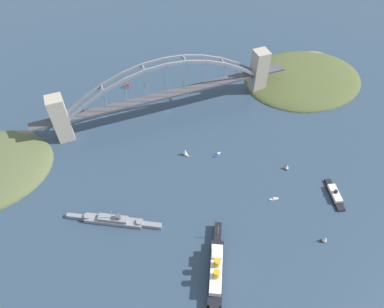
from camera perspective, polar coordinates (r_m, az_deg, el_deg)
ground_plane at (r=417.72m, az=-3.93°, el=6.85°), size 1400.00×1400.00×0.00m
harbor_arch_bridge at (r=399.46m, az=-4.14°, el=9.91°), size 296.21×16.40×69.27m
headland_west_shore at (r=488.48m, az=17.50°, el=11.54°), size 153.74×125.64×20.05m
ocean_liner at (r=294.23m, az=3.88°, el=-18.44°), size 45.08×82.16×21.16m
naval_cruiser at (r=325.71m, az=-12.42°, el=-10.40°), size 77.71×44.73×17.62m
harbor_ferry_steamer at (r=360.78m, az=22.02°, el=-6.05°), size 15.45×36.88×7.46m
seaplane_taxiing_near_bridge at (r=459.28m, az=-10.38°, el=10.85°), size 11.06×7.75×4.84m
small_boat_0 at (r=328.93m, az=20.67°, el=-12.70°), size 7.19×4.22×7.69m
small_boat_1 at (r=342.35m, az=13.11°, el=-7.06°), size 8.72×2.99×2.28m
small_boat_2 at (r=369.08m, az=4.26°, el=-0.03°), size 11.31×4.25×2.52m
small_boat_4 at (r=365.60m, az=-1.09°, el=0.32°), size 6.00×7.19×9.27m
small_boat_5 at (r=366.80m, az=15.05°, el=-1.98°), size 5.78×6.65×6.67m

